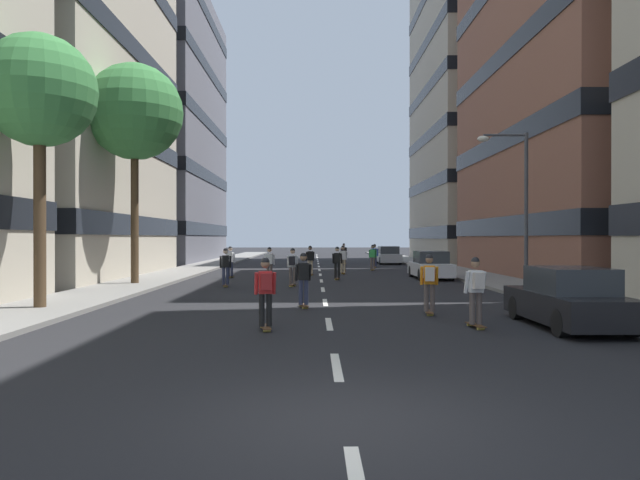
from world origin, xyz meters
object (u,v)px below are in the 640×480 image
(streetlamp_right, at_px, (517,193))
(skater_6, at_px, (230,260))
(skater_7, at_px, (429,280))
(skater_13, at_px, (476,288))
(skater_3, at_px, (265,289))
(skater_11, at_px, (375,254))
(parked_car_far, at_px, (430,266))
(skater_4, at_px, (373,256))
(parked_car_near, at_px, (388,256))
(parked_car_mid, at_px, (568,300))
(skater_5, at_px, (293,265))
(skater_0, at_px, (310,259))
(street_tree_near, at_px, (40,93))
(skater_9, at_px, (226,265))
(skater_2, at_px, (344,252))
(skater_8, at_px, (337,261))
(skater_10, at_px, (269,262))
(skater_12, at_px, (303,277))
(street_tree_mid, at_px, (135,113))
(skater_1, at_px, (343,258))

(streetlamp_right, relative_size, skater_6, 3.65)
(skater_7, xyz_separation_m, skater_13, (0.66, -2.53, 0.00))
(streetlamp_right, bearing_deg, skater_6, 147.55)
(skater_3, bearing_deg, skater_11, 78.82)
(parked_car_far, distance_m, skater_4, 8.53)
(parked_car_near, relative_size, streetlamp_right, 0.68)
(parked_car_mid, height_order, skater_5, skater_5)
(skater_4, bearing_deg, skater_11, 81.71)
(skater_0, bearing_deg, street_tree_near, -115.89)
(skater_7, xyz_separation_m, skater_9, (-7.46, 9.71, -0.03))
(skater_3, xyz_separation_m, skater_13, (5.24, 0.26, 0.00))
(streetlamp_right, relative_size, skater_3, 3.65)
(skater_4, bearing_deg, skater_2, 98.83)
(skater_6, xyz_separation_m, skater_8, (5.94, -1.35, 0.00))
(parked_car_mid, bearing_deg, skater_11, 93.65)
(skater_7, xyz_separation_m, skater_11, (1.18, 26.34, 0.00))
(skater_5, xyz_separation_m, skater_10, (-1.31, 3.12, -0.03))
(streetlamp_right, bearing_deg, skater_8, 135.82)
(street_tree_near, xyz_separation_m, skater_13, (12.45, -3.37, -5.69))
(skater_6, bearing_deg, skater_9, -83.91)
(skater_6, relative_size, skater_11, 1.00)
(skater_6, distance_m, skater_7, 17.45)
(street_tree_near, distance_m, skater_6, 16.13)
(parked_car_near, xyz_separation_m, skater_6, (-11.09, -17.16, 0.29))
(skater_0, xyz_separation_m, skater_11, (4.79, 8.66, 0.03))
(street_tree_near, bearing_deg, skater_12, 6.33)
(street_tree_near, relative_size, skater_6, 4.69)
(parked_car_mid, relative_size, streetlamp_right, 0.68)
(parked_car_far, distance_m, skater_5, 8.87)
(street_tree_near, distance_m, skater_11, 29.17)
(skater_4, xyz_separation_m, skater_8, (-2.81, -8.78, 0.00))
(skater_2, bearing_deg, parked_car_near, 1.91)
(skater_6, height_order, skater_12, same)
(parked_car_near, distance_m, skater_5, 23.98)
(skater_12, bearing_deg, skater_11, 78.72)
(skater_3, relative_size, skater_8, 1.00)
(skater_11, bearing_deg, parked_car_near, 73.67)
(street_tree_mid, relative_size, skater_11, 5.77)
(parked_car_far, xyz_separation_m, skater_12, (-6.75, -12.97, 0.29))
(parked_car_far, distance_m, skater_0, 7.28)
(parked_car_near, distance_m, skater_8, 19.21)
(parked_car_mid, height_order, skater_6, skater_6)
(skater_4, xyz_separation_m, skater_9, (-8.14, -13.19, 0.00))
(skater_6, xyz_separation_m, skater_7, (8.08, -15.46, 0.03))
(street_tree_near, distance_m, skater_13, 14.10)
(skater_1, bearing_deg, skater_6, -151.79)
(skater_5, relative_size, skater_11, 1.00)
(skater_11, bearing_deg, parked_car_mid, -86.35)
(street_tree_near, relative_size, skater_13, 4.69)
(streetlamp_right, height_order, skater_3, streetlamp_right)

